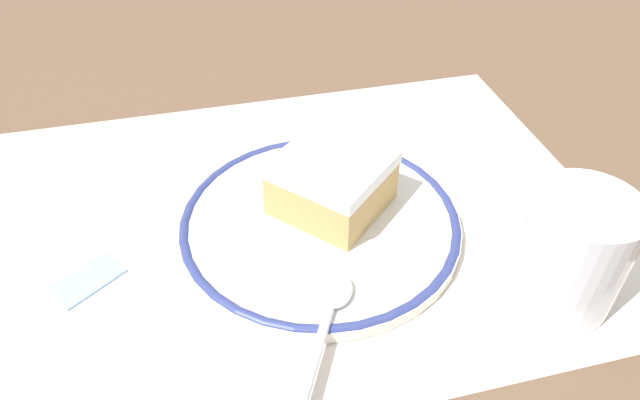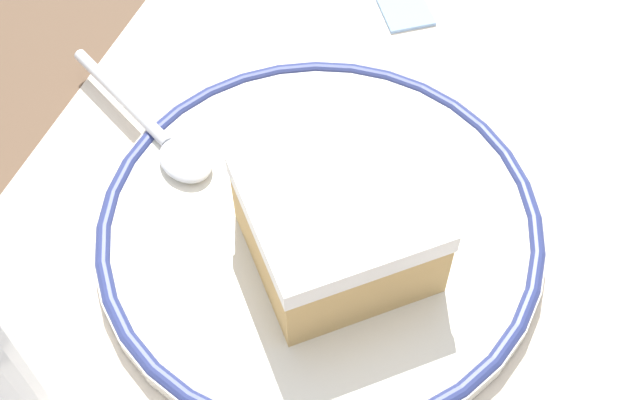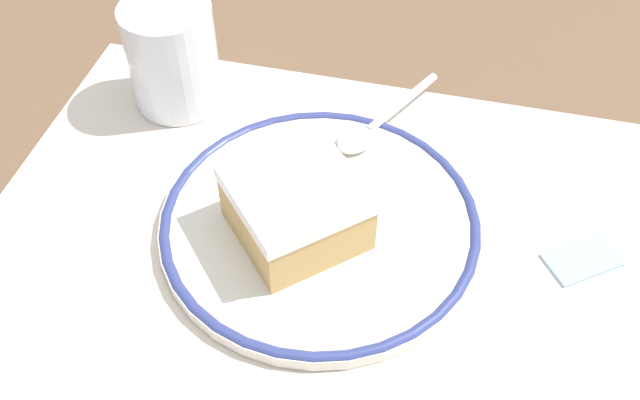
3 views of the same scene
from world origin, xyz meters
The scene contains 7 objects.
ground_plane centered at (0.00, 0.00, 0.00)m, with size 2.40×2.40×0.00m, color brown.
placemat centered at (0.00, 0.00, 0.00)m, with size 0.53×0.38×0.00m, color beige.
plate centered at (-0.02, 0.02, 0.01)m, with size 0.23×0.23×0.01m.
cake_slice centered at (-0.04, 0.01, 0.04)m, with size 0.12×0.12×0.05m.
spoon centered at (-0.01, 0.12, 0.02)m, with size 0.07×0.12×0.01m.
cup centered at (-0.17, 0.13, 0.04)m, with size 0.07×0.07×0.09m.
sugar_packet centered at (0.16, 0.04, 0.00)m, with size 0.05×0.03×0.01m, color #8CB2E0.
Camera 3 is at (0.05, -0.29, 0.40)m, focal length 39.73 mm.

